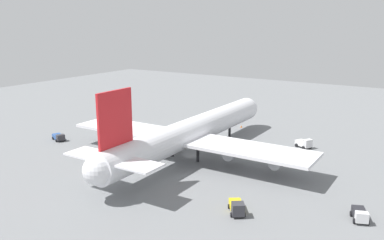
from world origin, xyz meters
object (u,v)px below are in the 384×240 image
cargo_airplane (191,132)px  pushback_tractor (59,137)px  cargo_loader (360,214)px  fuel_truck (237,207)px  safety_cone_nose (241,126)px  maintenance_van (304,143)px

cargo_airplane → pushback_tractor: cargo_airplane is taller
cargo_airplane → cargo_loader: bearing=-108.3°
cargo_airplane → pushback_tractor: 39.49m
fuel_truck → safety_cone_nose: size_ratio=7.20×
cargo_airplane → fuel_truck: size_ratio=12.69×
fuel_truck → pushback_tractor: size_ratio=1.01×
fuel_truck → pushback_tractor: (13.87, 61.42, -0.20)m
cargo_loader → safety_cone_nose: (45.16, 42.87, -0.74)m
cargo_airplane → safety_cone_nose: 32.01m
cargo_airplane → maintenance_van: bearing=-45.4°
safety_cone_nose → cargo_loader: bearing=-136.5°
cargo_airplane → maintenance_van: size_ratio=14.66×
pushback_tractor → cargo_loader: cargo_loader is taller
cargo_loader → safety_cone_nose: 62.27m
pushback_tractor → safety_cone_nose: (39.71, -36.84, -0.61)m
cargo_airplane → cargo_loader: (-13.69, -41.42, -4.92)m
pushback_tractor → maintenance_van: bearing=-63.8°
safety_cone_nose → pushback_tractor: bearing=137.1°
safety_cone_nose → cargo_airplane: bearing=-177.4°
cargo_airplane → pushback_tractor: size_ratio=12.86×
maintenance_van → cargo_loader: (-34.82, -19.96, -0.09)m
pushback_tractor → cargo_loader: 79.90m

